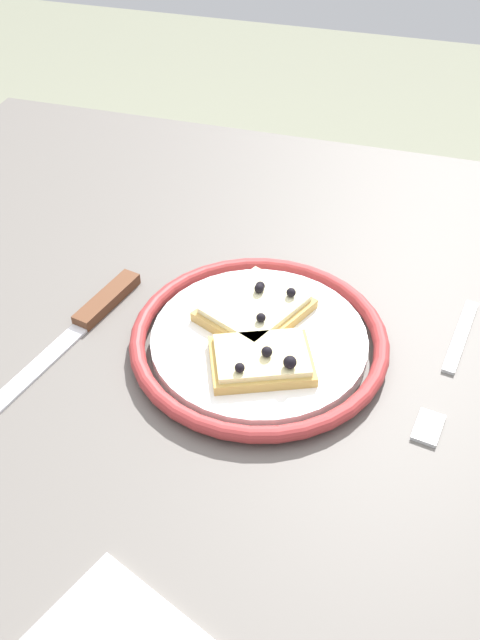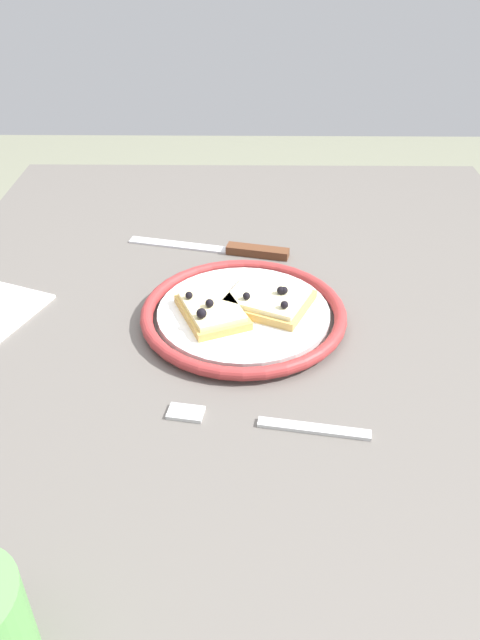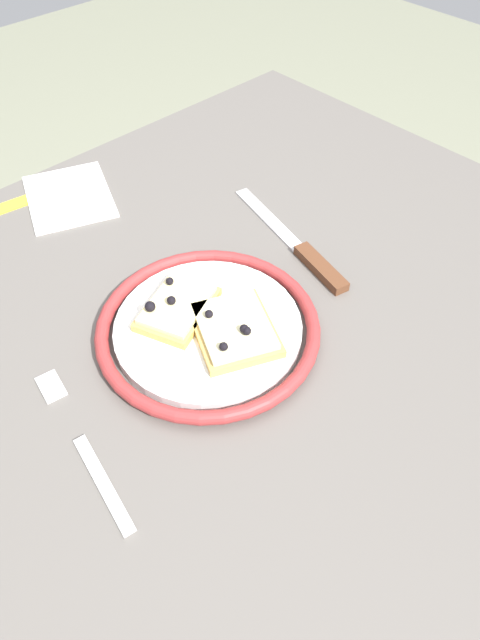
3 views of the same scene
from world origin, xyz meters
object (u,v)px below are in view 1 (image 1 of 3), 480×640
object	(u,v)px
plate	(259,340)
knife	(88,318)
pizza_slice_near	(262,359)
dining_table	(249,395)
fork	(449,367)
pizza_slice_far	(259,309)

from	to	relation	value
plate	knife	bearing A→B (deg)	4.16
plate	pizza_slice_near	distance (m)	0.04
dining_table	plate	world-z (taller)	plate
fork	knife	bearing A→B (deg)	5.64
dining_table	pizza_slice_near	world-z (taller)	pizza_slice_near
dining_table	plate	xyz separation A→B (m)	(-0.01, 0.01, 0.09)
knife	fork	bearing A→B (deg)	-174.36
pizza_slice_far	knife	distance (m)	0.17
dining_table	pizza_slice_near	xyz separation A→B (m)	(-0.03, 0.05, 0.11)
plate	knife	size ratio (longest dim) A/B	1.05
knife	fork	xyz separation A→B (m)	(-0.36, -0.04, -0.00)
pizza_slice_near	pizza_slice_far	xyz separation A→B (m)	(0.02, -0.07, -0.00)
pizza_slice_far	knife	xyz separation A→B (m)	(0.17, 0.04, -0.02)
plate	pizza_slice_near	world-z (taller)	pizza_slice_near
knife	plate	bearing A→B (deg)	-175.84
knife	fork	distance (m)	0.36
pizza_slice_near	pizza_slice_far	world-z (taller)	pizza_slice_near
dining_table	knife	distance (m)	0.19
knife	fork	size ratio (longest dim) A/B	1.18
dining_table	pizza_slice_far	bearing A→B (deg)	-101.81
plate	fork	world-z (taller)	plate
pizza_slice_near	fork	size ratio (longest dim) A/B	0.55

